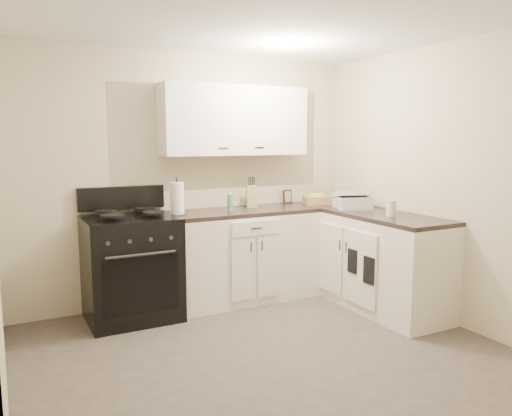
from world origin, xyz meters
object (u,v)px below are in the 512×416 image
knife_block (252,196)px  wicker_basket (317,200)px  stove (131,270)px  paper_towel (177,199)px  countertop_grill (352,202)px

knife_block → wicker_basket: 0.75m
knife_block → wicker_basket: knife_block is taller
stove → paper_towel: (0.45, -0.00, 0.63)m
stove → wicker_basket: bearing=0.5°
stove → countertop_grill: bearing=-10.5°
stove → countertop_grill: 2.32m
knife_block → wicker_basket: size_ratio=0.85×
paper_towel → countertop_grill: size_ratio=0.92×
stove → knife_block: size_ratio=4.26×
paper_towel → wicker_basket: (1.61, 0.02, -0.11)m
countertop_grill → paper_towel: bearing=-175.4°
stove → knife_block: (1.32, 0.15, 0.60)m
knife_block → paper_towel: size_ratio=0.75×
paper_towel → knife_block: bearing=9.9°
knife_block → countertop_grill: 1.05m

